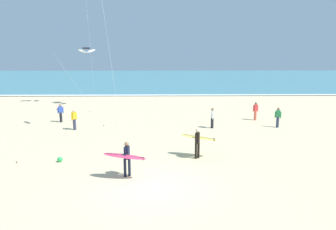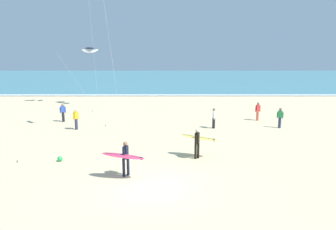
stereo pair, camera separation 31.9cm
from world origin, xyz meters
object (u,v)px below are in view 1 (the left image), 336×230
Objects in this scene: bystander_green_top at (278,117)px; beach_ball at (60,159)px; bystander_white_top at (212,118)px; bystander_yellow_top at (74,119)px; bystander_red_top at (255,111)px; surfer_trailing at (126,156)px; surfer_lead at (198,140)px; kite_arc_charcoal_low at (87,50)px; bystander_blue_top at (61,113)px.

bystander_green_top reaches higher than beach_ball.
bystander_white_top and bystander_green_top have the same top height.
bystander_white_top and bystander_yellow_top have the same top height.
bystander_red_top is 5.68× the size of beach_ball.
bystander_red_top is at bearing 12.53° from bystander_yellow_top.
bystander_green_top and bystander_red_top have the same top height.
bystander_white_top is (5.61, 9.91, -0.23)m from surfer_trailing.
bystander_yellow_top is (-15.82, -0.53, 0.00)m from bystander_green_top.
surfer_trailing is at bearing -119.51° from bystander_white_top.
kite_arc_charcoal_low reaches higher than surfer_lead.
bystander_blue_top is 1.00× the size of bystander_red_top.
bystander_white_top is 1.00× the size of bystander_red_top.
beach_ball is at bearing -175.23° from surfer_lead.
beach_ball is at bearing -80.94° from bystander_yellow_top.
bystander_red_top is (6.14, 9.96, -0.23)m from surfer_lead.
bystander_yellow_top is at bearing -82.66° from kite_arc_charcoal_low.
beach_ball is at bearing -140.97° from bystander_white_top.
bystander_blue_top is (-17.73, 2.24, 0.00)m from bystander_green_top.
bystander_blue_top and bystander_red_top have the same top height.
surfer_trailing is 1.33× the size of bystander_green_top.
kite_arc_charcoal_low is (-10.19, 18.07, 5.02)m from surfer_lead.
beach_ball is at bearing -81.99° from kite_arc_charcoal_low.
kite_arc_charcoal_low is 4.01× the size of bystander_blue_top.
surfer_lead is 1.34× the size of bystander_yellow_top.
surfer_lead reaches higher than bystander_yellow_top.
surfer_lead reaches higher than bystander_red_top.
surfer_lead is 1.00× the size of surfer_trailing.
kite_arc_charcoal_low reaches higher than beach_ball.
bystander_red_top is at bearing 37.71° from beach_ball.
surfer_trailing is 1.33× the size of bystander_white_top.
kite_arc_charcoal_low is at bearing 98.01° from beach_ball.
bystander_red_top is at bearing 58.35° from surfer_lead.
beach_ball is at bearing -151.95° from bystander_green_top.
kite_arc_charcoal_low is at bearing 87.13° from bystander_blue_top.
bystander_yellow_top is (-8.72, 6.65, -0.23)m from surfer_lead.
surfer_trailing is at bearing -142.21° from surfer_lead.
kite_arc_charcoal_low reaches higher than surfer_trailing.
bystander_white_top is at bearing -42.38° from kite_arc_charcoal_low.
surfer_lead reaches higher than bystander_blue_top.
bystander_red_top is at bearing -26.43° from kite_arc_charcoal_low.
bystander_blue_top is (-6.91, 12.30, -0.23)m from surfer_trailing.
bystander_yellow_top is 15.22m from bystander_red_top.
bystander_white_top is at bearing -10.80° from bystander_blue_top.
kite_arc_charcoal_low is at bearing 147.80° from bystander_green_top.
bystander_green_top is (5.20, 0.14, 0.00)m from bystander_white_top.
bystander_blue_top is (-1.90, 2.77, 0.00)m from bystander_yellow_top.
kite_arc_charcoal_low reaches higher than bystander_yellow_top.
bystander_yellow_top is 3.36m from bystander_blue_top.
surfer_lead is at bearing -121.65° from bystander_red_top.
bystander_white_top is at bearing 39.03° from beach_ball.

